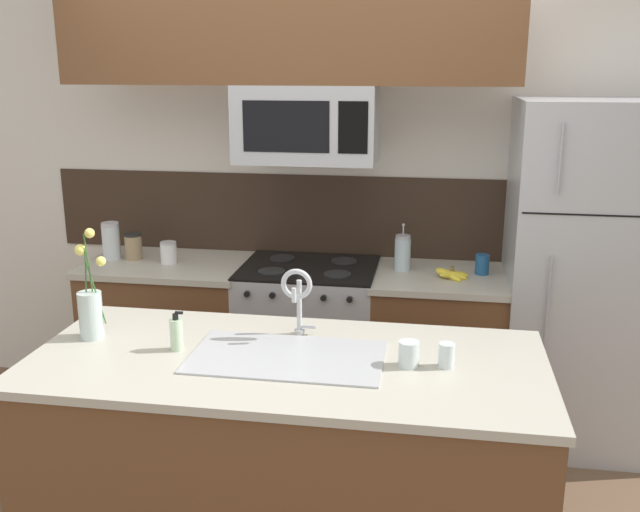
% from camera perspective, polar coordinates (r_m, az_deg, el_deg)
% --- Properties ---
extents(ground_plane, '(10.00, 10.00, 0.00)m').
position_cam_1_polar(ground_plane, '(3.60, -3.56, -19.17)').
color(ground_plane, brown).
extents(rear_partition, '(5.20, 0.10, 2.60)m').
position_cam_1_polar(rear_partition, '(4.25, 3.99, 5.28)').
color(rear_partition, silver).
rests_on(rear_partition, ground).
extents(splash_band, '(3.27, 0.01, 0.48)m').
position_cam_1_polar(splash_band, '(4.26, -0.14, 3.29)').
color(splash_band, '#332319').
rests_on(splash_band, rear_partition).
extents(back_counter_left, '(0.94, 0.65, 0.91)m').
position_cam_1_polar(back_counter_left, '(4.38, -11.73, -6.20)').
color(back_counter_left, brown).
rests_on(back_counter_left, ground).
extents(back_counter_right, '(0.73, 0.65, 0.91)m').
position_cam_1_polar(back_counter_right, '(4.10, 9.31, -7.56)').
color(back_counter_right, brown).
rests_on(back_counter_right, ground).
extents(stove_range, '(0.76, 0.64, 0.93)m').
position_cam_1_polar(stove_range, '(4.16, -0.88, -6.95)').
color(stove_range, '#A8AAAF').
rests_on(stove_range, ground).
extents(microwave, '(0.74, 0.40, 0.40)m').
position_cam_1_polar(microwave, '(3.85, -1.01, 10.54)').
color(microwave, '#A8AAAF').
extents(upper_cabinet_band, '(2.37, 0.34, 0.60)m').
position_cam_1_polar(upper_cabinet_band, '(3.83, -2.70, 18.03)').
color(upper_cabinet_band, brown).
extents(refrigerator, '(0.85, 0.74, 1.86)m').
position_cam_1_polar(refrigerator, '(4.05, 20.67, -1.59)').
color(refrigerator, '#A8AAAF').
rests_on(refrigerator, ground).
extents(storage_jar_tall, '(0.10, 0.10, 0.22)m').
position_cam_1_polar(storage_jar_tall, '(4.36, -16.37, 1.18)').
color(storage_jar_tall, silver).
rests_on(storage_jar_tall, back_counter_left).
extents(storage_jar_medium, '(0.10, 0.10, 0.15)m').
position_cam_1_polar(storage_jar_medium, '(4.33, -14.71, 0.77)').
color(storage_jar_medium, '#997F5B').
rests_on(storage_jar_medium, back_counter_left).
extents(storage_jar_short, '(0.09, 0.09, 0.13)m').
position_cam_1_polar(storage_jar_short, '(4.20, -12.02, 0.27)').
color(storage_jar_short, silver).
rests_on(storage_jar_short, back_counter_left).
extents(banana_bunch, '(0.19, 0.16, 0.08)m').
position_cam_1_polar(banana_bunch, '(3.89, 10.52, -1.46)').
color(banana_bunch, yellow).
rests_on(banana_bunch, back_counter_right).
extents(french_press, '(0.09, 0.09, 0.27)m').
position_cam_1_polar(french_press, '(3.99, 6.62, 0.26)').
color(french_press, silver).
rests_on(french_press, back_counter_right).
extents(coffee_tin, '(0.08, 0.08, 0.11)m').
position_cam_1_polar(coffee_tin, '(3.99, 12.85, -0.66)').
color(coffee_tin, '#1E5184').
rests_on(coffee_tin, back_counter_right).
extents(island_counter, '(2.03, 0.92, 0.91)m').
position_cam_1_polar(island_counter, '(3.04, -2.61, -16.01)').
color(island_counter, brown).
rests_on(island_counter, ground).
extents(kitchen_sink, '(0.76, 0.44, 0.16)m').
position_cam_1_polar(kitchen_sink, '(2.86, -2.65, -9.40)').
color(kitchen_sink, '#ADAFB5').
rests_on(kitchen_sink, island_counter).
extents(sink_faucet, '(0.14, 0.14, 0.31)m').
position_cam_1_polar(sink_faucet, '(2.96, -1.82, -2.97)').
color(sink_faucet, '#B7BABF').
rests_on(sink_faucet, island_counter).
extents(dish_soap_bottle, '(0.06, 0.05, 0.16)m').
position_cam_1_polar(dish_soap_bottle, '(2.93, -11.42, -6.13)').
color(dish_soap_bottle, beige).
rests_on(dish_soap_bottle, island_counter).
extents(drinking_glass, '(0.08, 0.08, 0.10)m').
position_cam_1_polar(drinking_glass, '(2.76, 7.11, -7.78)').
color(drinking_glass, silver).
rests_on(drinking_glass, island_counter).
extents(spare_glass, '(0.06, 0.06, 0.10)m').
position_cam_1_polar(spare_glass, '(2.77, 10.08, -7.82)').
color(spare_glass, silver).
rests_on(spare_glass, island_counter).
extents(flower_vase, '(0.13, 0.10, 0.47)m').
position_cam_1_polar(flower_vase, '(3.14, -17.86, -4.28)').
color(flower_vase, silver).
rests_on(flower_vase, island_counter).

